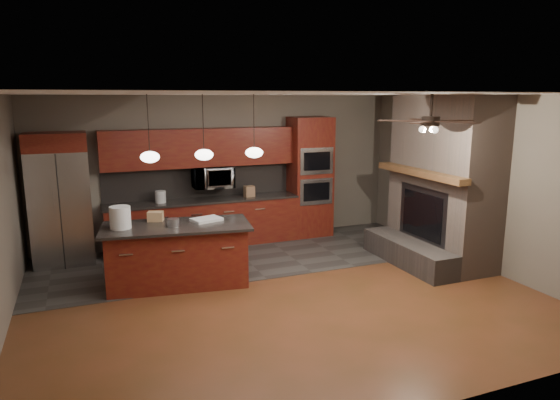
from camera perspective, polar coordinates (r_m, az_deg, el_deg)
name	(u,v)px	position (r m, az deg, el deg)	size (l,w,h in m)	color
ground	(281,294)	(7.27, 0.15, -10.64)	(7.00, 7.00, 0.00)	brown
ceiling	(281,94)	(6.72, 0.17, 12.02)	(7.00, 6.00, 0.02)	white
back_wall	(223,169)	(9.67, -6.51, 3.51)	(7.00, 0.02, 2.80)	#6C6456
right_wall	(480,182)	(8.77, 21.90, 1.90)	(0.02, 6.00, 2.80)	#6C6456
slate_tile_patch	(243,257)	(8.86, -4.23, -6.48)	(7.00, 2.40, 0.01)	#373531
fireplace_column	(441,186)	(8.77, 17.87, 1.51)	(1.30, 2.10, 2.80)	#776155
back_cabinetry	(203,199)	(9.40, -8.82, 0.08)	(3.59, 0.64, 2.20)	maroon
oven_tower	(310,177)	(10.00, 3.44, 2.62)	(0.80, 0.63, 2.38)	maroon
microwave	(213,177)	(9.38, -7.71, 2.61)	(0.73, 0.41, 0.50)	silver
refrigerator	(60,199)	(9.02, -23.82, 0.06)	(0.95, 0.75, 2.20)	silver
kitchen_island	(178,255)	(7.61, -11.63, -6.13)	(2.26, 1.27, 0.92)	maroon
white_bucket	(120,217)	(7.46, -17.80, -1.91)	(0.30, 0.30, 0.32)	white
paint_can	(173,222)	(7.40, -12.11, -2.52)	(0.17, 0.17, 0.11)	#AFAEB3
paint_tray	(207,219)	(7.64, -8.40, -2.22)	(0.43, 0.30, 0.04)	silver
cardboard_box	(156,216)	(7.78, -14.04, -1.82)	(0.23, 0.16, 0.14)	tan
counter_bucket	(161,197)	(9.19, -13.49, 0.36)	(0.19, 0.19, 0.22)	silver
counter_box	(249,191)	(9.52, -3.54, 1.00)	(0.18, 0.14, 0.20)	#8F6849
pendant_left	(150,157)	(7.04, -14.65, 4.81)	(0.26, 0.26, 0.92)	black
pendant_center	(204,154)	(7.17, -8.67, 5.17)	(0.26, 0.26, 0.92)	black
pendant_right	(254,152)	(7.37, -2.97, 5.47)	(0.26, 0.26, 0.92)	black
ceiling_fan	(431,121)	(6.95, 16.83, 8.69)	(1.27, 1.33, 0.41)	black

